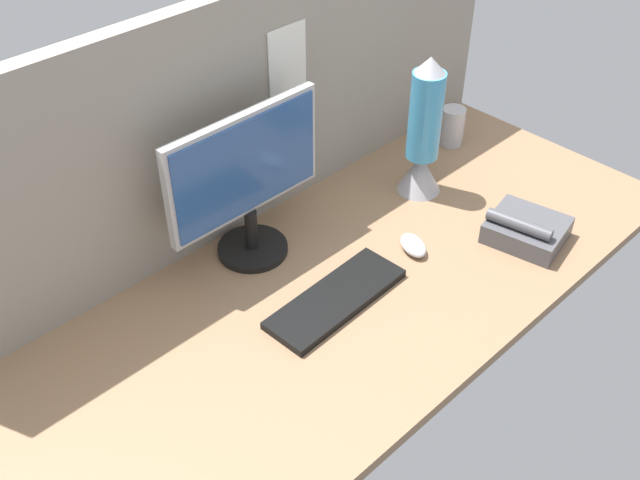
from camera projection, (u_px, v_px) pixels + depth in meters
The scene contains 8 objects.
ground_plane at pixel (352, 280), 186.89cm from camera, with size 180.00×80.00×3.00cm, color #8C6B4C.
cubicle_wall_back at pixel (247, 111), 187.20cm from camera, with size 180.00×5.50×62.12cm.
monitor at pixel (246, 179), 179.81cm from camera, with size 44.33×18.00×39.55cm.
keyboard at pixel (336, 299), 178.19cm from camera, with size 37.00×13.00×2.00cm, color black.
mouse at pixel (413, 245), 192.58cm from camera, with size 5.60×9.60×3.40cm, color silver.
mug_steel at pixel (452, 126), 230.21cm from camera, with size 7.26×7.26×12.11cm.
lava_lamp at pixel (423, 137), 204.15cm from camera, with size 12.45×12.45×40.75cm.
desk_phone at pixel (526, 230), 195.22cm from camera, with size 20.47×22.02×8.80cm.
Camera 1 is at (-102.55, -93.74, 124.15)cm, focal length 42.20 mm.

